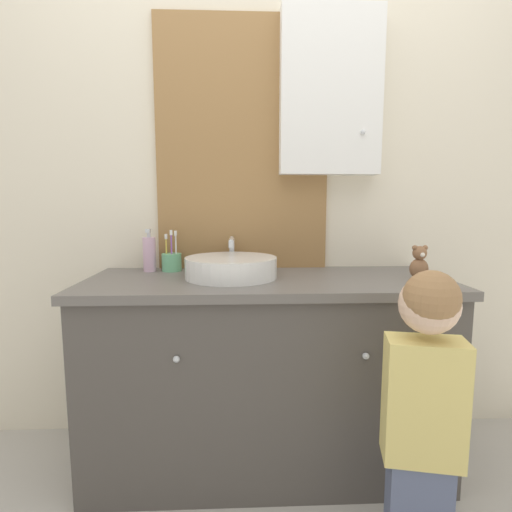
% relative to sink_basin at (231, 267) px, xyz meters
% --- Properties ---
extents(wall_back, '(3.20, 0.18, 2.50)m').
position_rel_sink_basin_xyz_m(wall_back, '(0.16, 0.29, 0.42)').
color(wall_back, beige).
rests_on(wall_back, ground_plane).
extents(vanity_counter, '(1.49, 0.59, 0.82)m').
position_rel_sink_basin_xyz_m(vanity_counter, '(0.15, -0.02, -0.45)').
color(vanity_counter, '#4C4742').
rests_on(vanity_counter, ground_plane).
extents(sink_basin, '(0.38, 0.43, 0.16)m').
position_rel_sink_basin_xyz_m(sink_basin, '(0.00, 0.00, 0.00)').
color(sink_basin, white).
rests_on(sink_basin, vanity_counter).
extents(toothbrush_holder, '(0.09, 0.09, 0.19)m').
position_rel_sink_basin_xyz_m(toothbrush_holder, '(-0.28, 0.18, -0.00)').
color(toothbrush_holder, '#66B27F').
rests_on(toothbrush_holder, vanity_counter).
extents(soap_dispenser, '(0.06, 0.06, 0.19)m').
position_rel_sink_basin_xyz_m(soap_dispenser, '(-0.38, 0.17, 0.04)').
color(soap_dispenser, '#CCA3BC').
rests_on(soap_dispenser, vanity_counter).
extents(child_figure, '(0.30, 0.44, 0.94)m').
position_rel_sink_basin_xyz_m(child_figure, '(0.58, -0.55, -0.31)').
color(child_figure, slate).
rests_on(child_figure, ground_plane).
extents(teddy_bear, '(0.08, 0.06, 0.14)m').
position_rel_sink_basin_xyz_m(teddy_bear, '(0.77, -0.06, 0.02)').
color(teddy_bear, brown).
rests_on(teddy_bear, vanity_counter).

